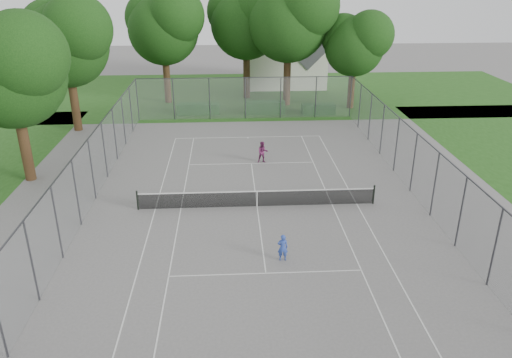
{
  "coord_description": "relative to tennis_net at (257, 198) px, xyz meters",
  "views": [
    {
      "loc": [
        -1.44,
        -24.25,
        12.07
      ],
      "look_at": [
        0.0,
        1.0,
        1.2
      ],
      "focal_mm": 35.0,
      "sensor_mm": 36.0,
      "label": 1
    }
  ],
  "objects": [
    {
      "name": "ground",
      "position": [
        0.0,
        0.0,
        -0.51
      ],
      "size": [
        120.0,
        120.0,
        0.0
      ],
      "primitive_type": "plane",
      "color": "slate",
      "rests_on": "ground"
    },
    {
      "name": "tree_far_midright",
      "position": [
        4.12,
        21.27,
        7.54
      ],
      "size": [
        8.15,
        7.44,
        11.72
      ],
      "color": "#372314",
      "rests_on": "ground"
    },
    {
      "name": "tree_far_right",
      "position": [
        9.81,
        19.87,
        5.44
      ],
      "size": [
        6.03,
        5.5,
        8.67
      ],
      "color": "#372314",
      "rests_on": "ground"
    },
    {
      "name": "tree_far_midleft",
      "position": [
        0.51,
        24.25,
        7.08
      ],
      "size": [
        7.68,
        7.01,
        11.04
      ],
      "color": "#372314",
      "rests_on": "ground"
    },
    {
      "name": "tree_side_back",
      "position": [
        -13.3,
        14.42,
        6.61
      ],
      "size": [
        7.21,
        6.58,
        10.36
      ],
      "color": "#372314",
      "rests_on": "ground"
    },
    {
      "name": "court_markings",
      "position": [
        0.0,
        0.0,
        -0.5
      ],
      "size": [
        11.03,
        23.83,
        0.01
      ],
      "color": "silver",
      "rests_on": "ground"
    },
    {
      "name": "house",
      "position": [
        4.68,
        29.93,
        3.7
      ],
      "size": [
        8.4,
        6.51,
        10.46
      ],
      "color": "white",
      "rests_on": "ground"
    },
    {
      "name": "perimeter_fence",
      "position": [
        0.0,
        0.0,
        1.3
      ],
      "size": [
        18.08,
        34.08,
        3.52
      ],
      "color": "#38383D",
      "rests_on": "ground"
    },
    {
      "name": "hedge_right",
      "position": [
        6.47,
        18.08,
        -0.08
      ],
      "size": [
        2.88,
        1.06,
        0.86
      ],
      "primitive_type": "cube",
      "color": "#184D19",
      "rests_on": "ground"
    },
    {
      "name": "tree_far_left",
      "position": [
        -7.06,
        22.85,
        6.72
      ],
      "size": [
        7.32,
        6.68,
        10.52
      ],
      "color": "#372314",
      "rests_on": "ground"
    },
    {
      "name": "hedge_mid",
      "position": [
        1.79,
        18.44,
        0.03
      ],
      "size": [
        3.45,
        0.99,
        1.08
      ],
      "primitive_type": "cube",
      "color": "#184D19",
      "rests_on": "ground"
    },
    {
      "name": "girl_player",
      "position": [
        0.81,
        -5.39,
        0.13
      ],
      "size": [
        0.46,
        0.31,
        1.27
      ],
      "primitive_type": "imported",
      "rotation": [
        0.0,
        0.0,
        3.14
      ],
      "color": "#2D48AA",
      "rests_on": "ground"
    },
    {
      "name": "tree_side_front",
      "position": [
        -13.51,
        4.47,
        6.38
      ],
      "size": [
        6.97,
        6.37,
        10.02
      ],
      "color": "#372314",
      "rests_on": "ground"
    },
    {
      "name": "hedge_left",
      "position": [
        -4.09,
        18.7,
        -0.04
      ],
      "size": [
        3.73,
        1.12,
        0.93
      ],
      "primitive_type": "cube",
      "color": "#184D19",
      "rests_on": "ground"
    },
    {
      "name": "woman_player",
      "position": [
        0.76,
        6.57,
        0.21
      ],
      "size": [
        0.74,
        0.59,
        1.44
      ],
      "primitive_type": "imported",
      "rotation": [
        0.0,
        0.0,
        0.07
      ],
      "color": "#6F2554",
      "rests_on": "ground"
    },
    {
      "name": "tennis_net",
      "position": [
        0.0,
        0.0,
        0.0
      ],
      "size": [
        12.87,
        0.1,
        1.1
      ],
      "color": "black",
      "rests_on": "ground"
    },
    {
      "name": "grass_far",
      "position": [
        0.0,
        26.0,
        -0.51
      ],
      "size": [
        60.0,
        20.0,
        0.0
      ],
      "primitive_type": "cube",
      "color": "#204E16",
      "rests_on": "ground"
    }
  ]
}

